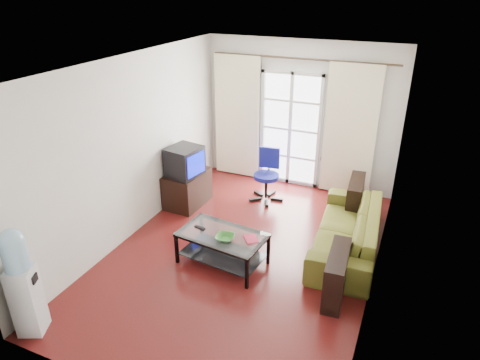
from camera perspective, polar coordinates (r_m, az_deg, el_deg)
name	(u,v)px	position (r m, az deg, el deg)	size (l,w,h in m)	color
floor	(244,252)	(6.34, 0.57, -9.59)	(5.20, 5.20, 0.00)	maroon
ceiling	(245,64)	(5.28, 0.69, 15.21)	(5.20, 5.20, 0.00)	white
wall_back	(300,115)	(7.99, 7.95, 8.53)	(3.60, 0.02, 2.70)	white
wall_front	(122,284)	(3.74, -15.43, -13.22)	(3.60, 0.02, 2.70)	white
wall_left	(133,148)	(6.53, -14.13, 4.13)	(0.02, 5.20, 2.70)	white
wall_right	(386,192)	(5.31, 18.83, -1.52)	(0.02, 5.20, 2.70)	white
french_door	(290,130)	(8.06, 6.70, 6.70)	(1.16, 0.06, 2.15)	white
curtain_rod	(302,59)	(7.67, 8.21, 15.72)	(0.04, 0.04, 3.30)	#4C3F2D
curtain_left	(237,117)	(8.31, -0.39, 8.35)	(0.90, 0.07, 2.35)	#FFF9CD
curtain_right	(350,132)	(7.74, 14.43, 6.24)	(0.90, 0.07, 2.35)	#FFF9CD
radiator	(337,175)	(8.10, 12.76, 0.63)	(0.64, 0.12, 0.64)	gray
sofa	(347,230)	(6.44, 14.09, -6.48)	(0.99, 2.21, 0.63)	brown
coffee_table	(222,244)	(5.96, -2.37, -8.58)	(1.24, 0.80, 0.48)	silver
bowl	(225,238)	(5.73, -2.00, -7.69)	(0.27, 0.27, 0.06)	#338C51
book	(245,240)	(5.72, 0.69, -7.99)	(0.27, 0.27, 0.02)	maroon
remote	(200,228)	(6.01, -5.37, -6.33)	(0.16, 0.05, 0.02)	black
tv_stand	(187,188)	(7.52, -7.04, -1.12)	(0.55, 0.82, 0.60)	black
crt_tv	(183,161)	(7.24, -7.56, 2.53)	(0.61, 0.62, 0.50)	black
task_chair	(267,185)	(7.67, 3.56, -0.65)	(0.70, 0.70, 0.93)	black
water_cooler	(22,281)	(5.25, -27.08, -11.85)	(0.36, 0.36, 1.33)	silver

